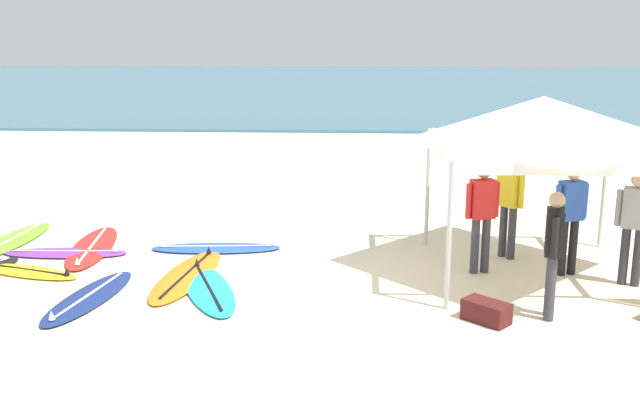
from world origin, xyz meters
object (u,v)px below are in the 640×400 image
(surfboard_red, at_px, (92,247))
(surfboard_blue, at_px, (216,248))
(person_black, at_px, (553,246))
(person_grey, at_px, (634,221))
(surfboard_lime, at_px, (13,240))
(gear_bag_near_tent, at_px, (486,312))
(person_blue, at_px, (571,213))
(person_red, at_px, (482,211))
(surfboard_cyan, at_px, (208,288))
(canopy_tent, at_px, (542,121))
(surfboard_purple, at_px, (66,253))
(person_yellow, at_px, (509,200))
(surfboard_orange, at_px, (187,275))
(surfboard_navy, at_px, (89,297))
(surfboard_yellow, at_px, (28,271))

(surfboard_red, distance_m, surfboard_blue, 2.13)
(person_black, xyz_separation_m, person_grey, (1.51, 1.32, 0.00))
(surfboard_lime, distance_m, gear_bag_near_tent, 8.41)
(person_blue, xyz_separation_m, person_black, (-0.71, -1.75, 0.00))
(person_red, distance_m, person_black, 1.89)
(surfboard_lime, xyz_separation_m, person_red, (8.00, -1.25, 0.95))
(surfboard_lime, distance_m, surfboard_cyan, 4.51)
(canopy_tent, xyz_separation_m, surfboard_purple, (-7.59, 0.61, -2.35))
(surfboard_lime, xyz_separation_m, person_black, (8.62, -3.03, 0.95))
(person_yellow, distance_m, person_blue, 1.11)
(surfboard_orange, relative_size, person_red, 1.51)
(surfboard_navy, bearing_deg, surfboard_orange, 39.45)
(surfboard_yellow, height_order, gear_bag_near_tent, gear_bag_near_tent)
(gear_bag_near_tent, bearing_deg, surfboard_cyan, 165.69)
(canopy_tent, distance_m, gear_bag_near_tent, 3.14)
(surfboard_blue, height_order, person_black, person_black)
(surfboard_blue, bearing_deg, person_yellow, -2.16)
(person_blue, bearing_deg, surfboard_orange, -175.91)
(surfboard_lime, relative_size, person_black, 1.41)
(surfboard_navy, relative_size, surfboard_lime, 0.96)
(canopy_tent, bearing_deg, person_yellow, 106.10)
(surfboard_navy, height_order, person_black, person_black)
(surfboard_blue, xyz_separation_m, surfboard_purple, (-2.46, -0.39, 0.00))
(surfboard_lime, distance_m, person_black, 9.19)
(surfboard_red, xyz_separation_m, surfboard_yellow, (-0.55, -1.30, 0.00))
(canopy_tent, xyz_separation_m, person_grey, (1.32, -0.43, -1.40))
(person_red, bearing_deg, surfboard_red, 171.92)
(surfboard_orange, height_order, gear_bag_near_tent, gear_bag_near_tent)
(person_grey, bearing_deg, surfboard_navy, -172.98)
(surfboard_cyan, xyz_separation_m, person_yellow, (4.65, 1.76, 0.95))
(surfboard_yellow, bearing_deg, surfboard_lime, 121.39)
(surfboard_blue, relative_size, surfboard_cyan, 0.92)
(surfboard_red, distance_m, surfboard_lime, 1.59)
(gear_bag_near_tent, bearing_deg, person_red, 83.46)
(surfboard_orange, height_order, person_black, person_black)
(person_blue, relative_size, gear_bag_near_tent, 2.85)
(surfboard_lime, xyz_separation_m, surfboard_yellow, (1.00, -1.63, 0.00))
(surfboard_lime, relative_size, person_red, 1.41)
(person_red, height_order, person_yellow, same)
(canopy_tent, xyz_separation_m, person_red, (-0.81, 0.03, -1.40))
(surfboard_lime, height_order, person_yellow, person_yellow)
(surfboard_blue, xyz_separation_m, surfboard_cyan, (0.25, -1.94, -0.00))
(surfboard_navy, relative_size, person_grey, 1.35)
(surfboard_blue, bearing_deg, surfboard_navy, -119.71)
(surfboard_orange, distance_m, person_red, 4.62)
(surfboard_blue, bearing_deg, gear_bag_near_tent, -35.55)
(surfboard_blue, distance_m, person_blue, 5.82)
(surfboard_navy, bearing_deg, gear_bag_near_tent, -5.60)
(surfboard_orange, relative_size, surfboard_navy, 1.12)
(canopy_tent, height_order, gear_bag_near_tent, canopy_tent)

